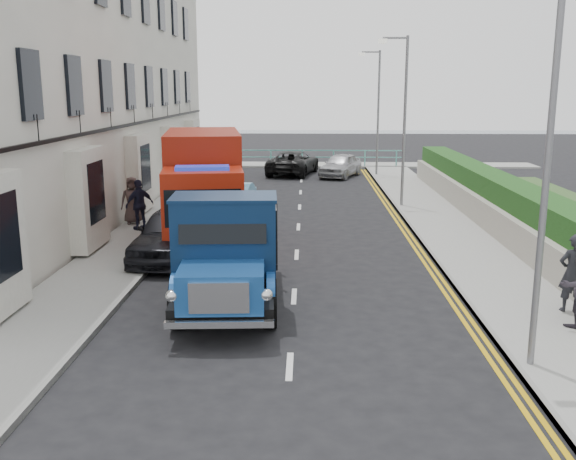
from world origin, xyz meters
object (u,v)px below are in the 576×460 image
object	(u,v)px
lamp_mid	(402,112)
lamp_far	(376,106)
pedestrian_east_near	(573,273)
parked_car_front	(174,233)
red_lorry	(204,185)
lamp_near	(542,145)
bedford_lorry	(226,260)

from	to	relation	value
lamp_mid	lamp_far	xyz separation A→B (m)	(0.00, 10.00, 0.00)
pedestrian_east_near	parked_car_front	bearing A→B (deg)	-30.92
pedestrian_east_near	red_lorry	bearing A→B (deg)	-41.90
red_lorry	pedestrian_east_near	xyz separation A→B (m)	(9.14, -6.81, -0.90)
lamp_mid	pedestrian_east_near	bearing A→B (deg)	-81.70
parked_car_front	pedestrian_east_near	world-z (taller)	pedestrian_east_near
lamp_mid	lamp_far	bearing A→B (deg)	90.00
lamp_near	red_lorry	world-z (taller)	lamp_near
red_lorry	parked_car_front	world-z (taller)	red_lorry
bedford_lorry	pedestrian_east_near	size ratio (longest dim) A/B	3.29
lamp_mid	bedford_lorry	distance (m)	14.62
lamp_near	lamp_far	size ratio (longest dim) A/B	1.00
lamp_near	bedford_lorry	world-z (taller)	lamp_near
lamp_mid	red_lorry	world-z (taller)	lamp_mid
bedford_lorry	red_lorry	xyz separation A→B (m)	(-1.56, 6.81, 0.67)
lamp_near	pedestrian_east_near	xyz separation A→B (m)	(1.92, 2.82, -3.01)
bedford_lorry	parked_car_front	bearing A→B (deg)	110.89
red_lorry	bedford_lorry	bearing A→B (deg)	-85.84
lamp_near	lamp_far	xyz separation A→B (m)	(0.00, 26.00, 0.00)
bedford_lorry	parked_car_front	world-z (taller)	bedford_lorry
lamp_near	pedestrian_east_near	bearing A→B (deg)	55.73
lamp_near	pedestrian_east_near	world-z (taller)	lamp_near
parked_car_front	pedestrian_east_near	distance (m)	10.77
lamp_near	lamp_far	distance (m)	26.00
red_lorry	lamp_near	bearing A→B (deg)	-61.86
parked_car_front	pedestrian_east_near	bearing A→B (deg)	-21.57
lamp_mid	lamp_near	bearing A→B (deg)	-90.00
lamp_near	lamp_mid	size ratio (longest dim) A/B	1.00
red_lorry	lamp_far	bearing A→B (deg)	57.53
lamp_near	parked_car_front	distance (m)	11.27
lamp_mid	red_lorry	xyz separation A→B (m)	(-7.21, -6.37, -2.11)
red_lorry	parked_car_front	distance (m)	2.47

